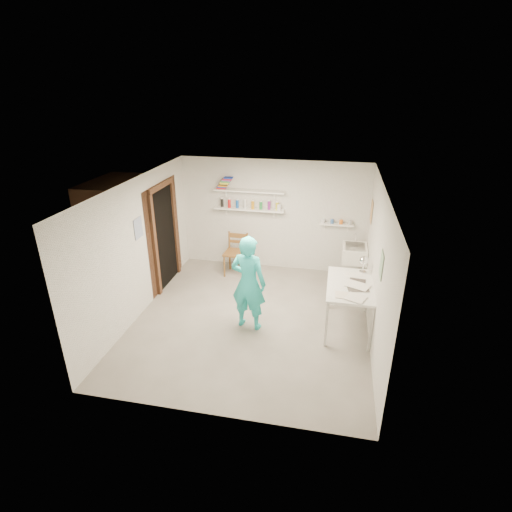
% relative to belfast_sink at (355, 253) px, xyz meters
% --- Properties ---
extents(floor, '(4.00, 4.50, 0.02)m').
position_rel_belfast_sink_xyz_m(floor, '(-1.75, -1.70, -0.71)').
color(floor, slate).
rests_on(floor, ground).
extents(ceiling, '(4.00, 4.50, 0.02)m').
position_rel_belfast_sink_xyz_m(ceiling, '(-1.75, -1.70, 1.71)').
color(ceiling, silver).
rests_on(ceiling, wall_back).
extents(wall_back, '(4.00, 0.02, 2.40)m').
position_rel_belfast_sink_xyz_m(wall_back, '(-1.75, 0.56, 0.50)').
color(wall_back, silver).
rests_on(wall_back, ground).
extents(wall_front, '(4.00, 0.02, 2.40)m').
position_rel_belfast_sink_xyz_m(wall_front, '(-1.75, -3.96, 0.50)').
color(wall_front, silver).
rests_on(wall_front, ground).
extents(wall_left, '(0.02, 4.50, 2.40)m').
position_rel_belfast_sink_xyz_m(wall_left, '(-3.76, -1.70, 0.50)').
color(wall_left, silver).
rests_on(wall_left, ground).
extents(wall_right, '(0.02, 4.50, 2.40)m').
position_rel_belfast_sink_xyz_m(wall_right, '(0.26, -1.70, 0.50)').
color(wall_right, silver).
rests_on(wall_right, ground).
extents(doorway_recess, '(0.02, 0.90, 2.00)m').
position_rel_belfast_sink_xyz_m(doorway_recess, '(-3.74, -0.65, 0.30)').
color(doorway_recess, black).
rests_on(doorway_recess, wall_left).
extents(corridor_box, '(1.40, 1.50, 2.10)m').
position_rel_belfast_sink_xyz_m(corridor_box, '(-4.45, -0.65, 0.35)').
color(corridor_box, brown).
rests_on(corridor_box, ground).
extents(door_lintel, '(0.06, 1.05, 0.10)m').
position_rel_belfast_sink_xyz_m(door_lintel, '(-3.72, -0.65, 1.35)').
color(door_lintel, brown).
rests_on(door_lintel, wall_left).
extents(door_jamb_near, '(0.06, 0.10, 2.00)m').
position_rel_belfast_sink_xyz_m(door_jamb_near, '(-3.72, -1.15, 0.30)').
color(door_jamb_near, brown).
rests_on(door_jamb_near, ground).
extents(door_jamb_far, '(0.06, 0.10, 2.00)m').
position_rel_belfast_sink_xyz_m(door_jamb_far, '(-3.72, -0.15, 0.30)').
color(door_jamb_far, brown).
rests_on(door_jamb_far, ground).
extents(shelf_lower, '(1.50, 0.22, 0.03)m').
position_rel_belfast_sink_xyz_m(shelf_lower, '(-2.25, 0.43, 0.65)').
color(shelf_lower, white).
rests_on(shelf_lower, wall_back).
extents(shelf_upper, '(1.50, 0.22, 0.03)m').
position_rel_belfast_sink_xyz_m(shelf_upper, '(-2.25, 0.43, 1.05)').
color(shelf_upper, white).
rests_on(shelf_upper, wall_back).
extents(ledge_shelf, '(0.70, 0.14, 0.03)m').
position_rel_belfast_sink_xyz_m(ledge_shelf, '(-0.40, 0.47, 0.42)').
color(ledge_shelf, white).
rests_on(ledge_shelf, wall_back).
extents(poster_left, '(0.01, 0.28, 0.36)m').
position_rel_belfast_sink_xyz_m(poster_left, '(-3.74, -1.65, 0.85)').
color(poster_left, '#334C7F').
rests_on(poster_left, wall_left).
extents(poster_right_a, '(0.01, 0.34, 0.42)m').
position_rel_belfast_sink_xyz_m(poster_right_a, '(0.24, 0.10, 0.85)').
color(poster_right_a, '#995933').
rests_on(poster_right_a, wall_right).
extents(poster_right_b, '(0.01, 0.30, 0.38)m').
position_rel_belfast_sink_xyz_m(poster_right_b, '(0.24, -2.25, 0.80)').
color(poster_right_b, '#3F724C').
rests_on(poster_right_b, wall_right).
extents(belfast_sink, '(0.48, 0.60, 0.30)m').
position_rel_belfast_sink_xyz_m(belfast_sink, '(0.00, 0.00, 0.00)').
color(belfast_sink, white).
rests_on(belfast_sink, wall_right).
extents(man, '(0.67, 0.50, 1.65)m').
position_rel_belfast_sink_xyz_m(man, '(-1.75, -1.90, 0.13)').
color(man, '#27C7C5').
rests_on(man, ground).
extents(wall_clock, '(0.30, 0.09, 0.30)m').
position_rel_belfast_sink_xyz_m(wall_clock, '(-1.79, -1.69, 0.40)').
color(wall_clock, '#D2B68F').
rests_on(wall_clock, man).
extents(wooden_chair, '(0.49, 0.46, 1.00)m').
position_rel_belfast_sink_xyz_m(wooden_chair, '(-2.45, -0.00, -0.20)').
color(wooden_chair, brown).
rests_on(wooden_chair, ground).
extents(work_table, '(0.75, 1.25, 0.83)m').
position_rel_belfast_sink_xyz_m(work_table, '(-0.11, -1.64, -0.28)').
color(work_table, silver).
rests_on(work_table, ground).
extents(desk_lamp, '(0.16, 0.16, 0.16)m').
position_rel_belfast_sink_xyz_m(desk_lamp, '(0.10, -1.14, 0.35)').
color(desk_lamp, silver).
rests_on(desk_lamp, work_table).
extents(spray_cans, '(1.29, 0.06, 0.17)m').
position_rel_belfast_sink_xyz_m(spray_cans, '(-2.25, 0.43, 0.75)').
color(spray_cans, black).
rests_on(spray_cans, shelf_lower).
extents(book_stack, '(0.34, 0.14, 0.25)m').
position_rel_belfast_sink_xyz_m(book_stack, '(-2.77, 0.43, 1.19)').
color(book_stack, red).
rests_on(book_stack, shelf_upper).
extents(ledge_pots, '(0.48, 0.07, 0.09)m').
position_rel_belfast_sink_xyz_m(ledge_pots, '(-0.40, 0.47, 0.48)').
color(ledge_pots, silver).
rests_on(ledge_pots, ledge_shelf).
extents(papers, '(0.30, 0.22, 0.02)m').
position_rel_belfast_sink_xyz_m(papers, '(-0.11, -1.64, 0.15)').
color(papers, silver).
rests_on(papers, work_table).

